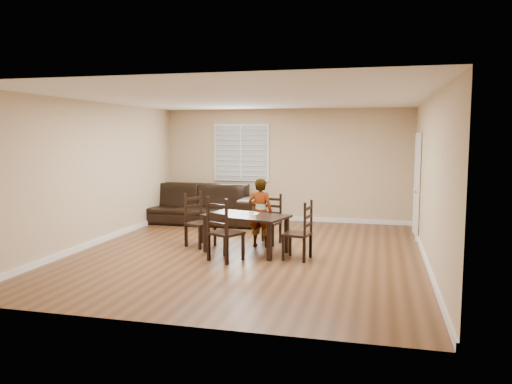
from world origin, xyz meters
TOP-DOWN VIEW (x-y plane):
  - ground at (0.00, 0.00)m, footprint 7.00×7.00m
  - room at (0.04, 0.18)m, footprint 6.04×7.04m
  - dining_table at (-0.05, 0.00)m, footprint 1.61×1.17m
  - chair_near at (0.19, 0.90)m, footprint 0.51×0.48m
  - chair_far at (-0.28, -0.75)m, footprint 0.63×0.61m
  - chair_left at (-1.11, 0.32)m, footprint 0.58×0.59m
  - chair_right at (1.03, -0.28)m, footprint 0.47×0.50m
  - child at (0.09, 0.51)m, footprint 0.49×0.34m
  - napkin at (-0.00, 0.16)m, footprint 0.27×0.27m
  - donut at (0.01, 0.15)m, footprint 0.10×0.10m
  - sofa at (-2.04, 2.66)m, footprint 3.14×1.24m

SIDE VIEW (x-z plane):
  - ground at x=0.00m, z-range 0.00..0.00m
  - chair_near at x=0.19m, z-range -0.04..0.91m
  - chair_right at x=1.03m, z-range -0.05..0.95m
  - chair_left at x=-1.11m, z-range -0.05..0.96m
  - sofa at x=-2.04m, z-range 0.00..0.91m
  - chair_far at x=-0.28m, z-range -0.05..1.02m
  - dining_table at x=-0.05m, z-range 0.25..0.92m
  - child at x=0.09m, z-range 0.00..1.29m
  - napkin at x=0.00m, z-range 0.68..0.68m
  - donut at x=0.01m, z-range 0.68..0.72m
  - room at x=0.04m, z-range 0.45..3.17m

